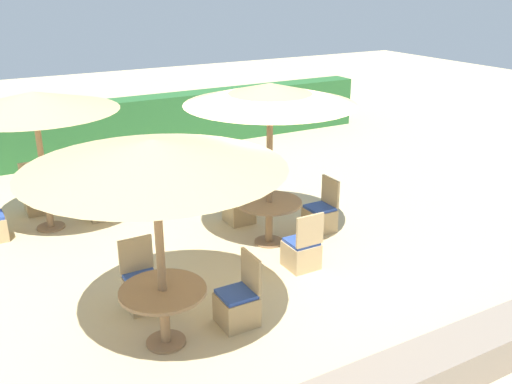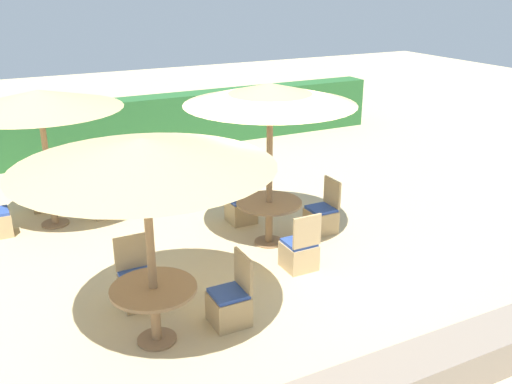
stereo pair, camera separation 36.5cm
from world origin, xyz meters
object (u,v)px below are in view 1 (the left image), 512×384
(round_table_center, at_px, (269,210))
(patio_chair_center_east, at_px, (320,216))
(parasol_center, at_px, (270,94))
(round_table_back_left, at_px, (47,199))
(patio_chair_back_left_north, at_px, (37,199))
(patio_chair_front_left_east, at_px, (238,305))
(round_table_front_left, at_px, (163,302))
(parasol_back_left, at_px, (34,102))
(patio_chair_center_south, at_px, (302,252))
(patio_chair_back_left_east, at_px, (102,204))
(patio_chair_center_north, at_px, (239,208))
(parasol_front_left, at_px, (154,155))
(patio_chair_front_left_north, at_px, (143,289))

(round_table_center, distance_m, patio_chair_center_east, 1.08)
(round_table_center, bearing_deg, parasol_center, 153.43)
(round_table_back_left, distance_m, parasol_center, 4.34)
(patio_chair_back_left_north, distance_m, patio_chair_front_left_east, 5.35)
(round_table_front_left, distance_m, patio_chair_center_east, 3.97)
(parasol_back_left, relative_size, patio_chair_front_left_east, 2.95)
(patio_chair_center_south, bearing_deg, parasol_back_left, 131.67)
(patio_chair_center_south, bearing_deg, patio_chair_front_left_east, -151.30)
(patio_chair_front_left_east, bearing_deg, patio_chair_back_left_east, 7.54)
(parasol_center, bearing_deg, parasol_back_left, 141.57)
(round_table_back_left, height_order, patio_chair_center_north, patio_chair_center_north)
(patio_chair_center_east, bearing_deg, patio_chair_back_left_east, 52.29)
(round_table_back_left, xyz_separation_m, round_table_front_left, (0.53, -4.19, 0.03))
(parasol_front_left, xyz_separation_m, parasol_center, (2.51, 1.78, 0.10))
(patio_chair_center_south, bearing_deg, patio_chair_center_north, 90.46)
(patio_chair_center_east, relative_size, patio_chair_center_north, 1.00)
(parasol_back_left, xyz_separation_m, round_table_center, (3.04, -2.41, -1.66))
(parasol_back_left, bearing_deg, round_table_center, -38.43)
(patio_chair_back_left_north, relative_size, round_table_front_left, 0.90)
(patio_chair_back_left_north, xyz_separation_m, patio_chair_center_north, (3.06, -2.28, 0.00))
(patio_chair_back_left_north, relative_size, patio_chair_center_east, 1.00)
(patio_chair_front_left_north, relative_size, patio_chair_center_east, 1.00)
(parasol_back_left, xyz_separation_m, parasol_center, (3.04, -2.41, 0.24))
(patio_chair_front_left_east, relative_size, round_table_center, 0.87)
(patio_chair_center_north, bearing_deg, round_table_front_left, 48.45)
(patio_chair_center_north, bearing_deg, round_table_back_left, -24.85)
(patio_chair_front_left_north, height_order, patio_chair_center_north, same)
(patio_chair_center_east, bearing_deg, patio_chair_front_left_north, 103.56)
(parasol_center, height_order, patio_chair_center_east, parasol_center)
(round_table_back_left, relative_size, parasol_center, 0.35)
(round_table_back_left, height_order, round_table_front_left, round_table_front_left)
(round_table_center, bearing_deg, patio_chair_center_north, 91.62)
(patio_chair_back_left_east, bearing_deg, patio_chair_center_south, -148.35)
(patio_chair_back_left_east, height_order, patio_chair_center_east, same)
(patio_chair_front_left_north, distance_m, patio_chair_center_south, 2.46)
(patio_chair_front_left_east, bearing_deg, patio_chair_back_left_north, 16.70)
(round_table_center, bearing_deg, patio_chair_center_south, -90.72)
(round_table_front_left, bearing_deg, round_table_center, 35.36)
(parasol_center, bearing_deg, round_table_center, -26.57)
(patio_chair_back_left_north, height_order, patio_chair_center_south, same)
(round_table_front_left, bearing_deg, patio_chair_back_left_north, 96.53)
(parasol_center, relative_size, round_table_center, 2.50)
(patio_chair_center_south, height_order, patio_chair_center_north, same)
(round_table_front_left, distance_m, patio_chair_front_left_north, 0.98)
(parasol_front_left, height_order, patio_chair_center_east, parasol_front_left)
(patio_chair_front_left_east, height_order, patio_chair_center_south, same)
(patio_chair_back_left_east, relative_size, parasol_front_left, 0.32)
(patio_chair_front_left_north, bearing_deg, patio_chair_center_north, -142.44)
(patio_chair_front_left_east, bearing_deg, patio_chair_center_east, -54.82)
(patio_chair_center_east, bearing_deg, patio_chair_front_left_east, 125.18)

